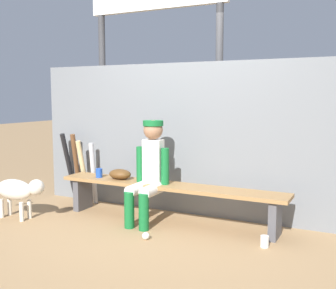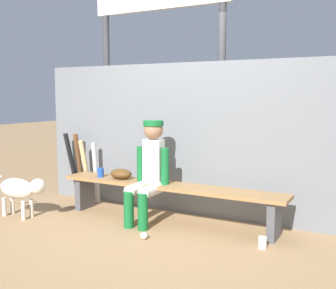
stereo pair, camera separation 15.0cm
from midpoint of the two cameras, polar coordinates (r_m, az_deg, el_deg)
name	(u,v)px [view 1 (the left image)]	position (r m, az deg, el deg)	size (l,w,h in m)	color
ground_plane	(168,222)	(4.78, -0.91, -10.60)	(30.00, 30.00, 0.00)	#9E7A51
chainlink_fence	(184,139)	(4.97, 1.32, 0.76)	(4.08, 0.03, 1.81)	slate
dugout_bench	(168,192)	(4.69, -0.92, -6.56)	(2.70, 0.36, 0.44)	olive
player_seated	(149,168)	(4.63, -3.61, -3.25)	(0.41, 0.55, 1.15)	silver
baseball_glove	(120,174)	(4.98, -7.49, -4.07)	(0.28, 0.20, 0.12)	#593819
bat_aluminum_silver	(93,173)	(5.56, -11.01, -3.93)	(0.06, 0.06, 0.81)	#B7B7BC
bat_wood_natural	(83,172)	(5.64, -12.32, -3.67)	(0.06, 0.06, 0.85)	tan
bat_wood_dark	(77,167)	(5.76, -13.20, -3.08)	(0.06, 0.06, 0.93)	brown
bat_aluminum_black	(69,166)	(5.88, -14.18, -2.91)	(0.06, 0.06, 0.93)	black
baseball	(146,236)	(4.22, -4.12, -12.46)	(0.07, 0.07, 0.07)	white
cup_on_ground	(265,241)	(4.10, 12.12, -12.94)	(0.08, 0.08, 0.11)	silver
cup_on_bench	(99,173)	(5.12, -10.31, -3.89)	(0.08, 0.08, 0.11)	#1E47AD
scoreboard	(160,14)	(6.07, -1.79, 17.52)	(2.40, 0.27, 3.61)	#3F3F42
dog	(18,190)	(5.14, -20.74, -5.93)	(0.84, 0.20, 0.49)	beige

